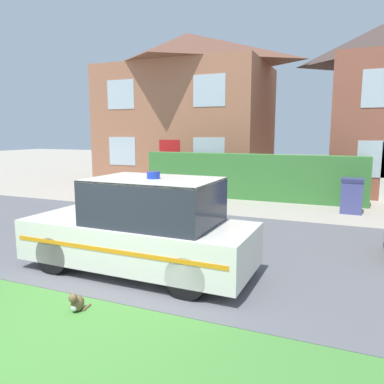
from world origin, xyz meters
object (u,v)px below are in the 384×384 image
object	(u,v)px
cat	(77,303)
wheelie_bin	(352,196)
house_left	(187,107)
police_car	(143,228)

from	to	relation	value
cat	wheelie_bin	bearing A→B (deg)	149.37
cat	wheelie_bin	distance (m)	9.00
wheelie_bin	cat	bearing A→B (deg)	-110.24
cat	house_left	size ratio (longest dim) A/B	0.04
cat	wheelie_bin	size ratio (longest dim) A/B	0.33
cat	wheelie_bin	xyz separation A→B (m)	(3.45, 8.30, 0.41)
police_car	house_left	bearing A→B (deg)	-69.18
house_left	wheelie_bin	distance (m)	9.97
police_car	house_left	size ratio (longest dim) A/B	0.50
cat	house_left	bearing A→B (deg)	-170.65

